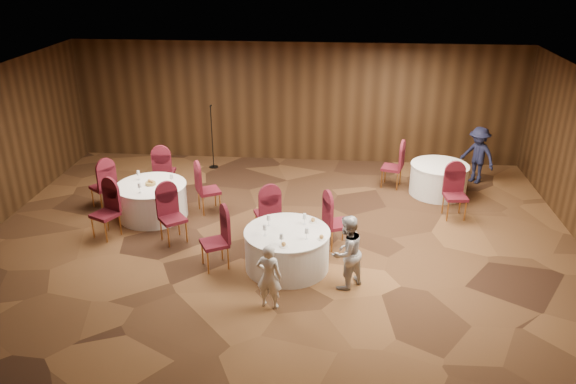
# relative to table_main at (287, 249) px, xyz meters

# --- Properties ---
(ground) EXTENTS (12.00, 12.00, 0.00)m
(ground) POSITION_rel_table_main_xyz_m (-0.27, 0.75, -0.38)
(ground) COLOR black
(ground) RESTS_ON ground
(room_shell) EXTENTS (12.00, 12.00, 12.00)m
(room_shell) POSITION_rel_table_main_xyz_m (-0.27, 0.75, 1.59)
(room_shell) COLOR silver
(room_shell) RESTS_ON ground
(table_main) EXTENTS (1.56, 1.56, 0.74)m
(table_main) POSITION_rel_table_main_xyz_m (0.00, 0.00, 0.00)
(table_main) COLOR silver
(table_main) RESTS_ON ground
(table_left) EXTENTS (1.52, 1.52, 0.74)m
(table_left) POSITION_rel_table_main_xyz_m (-3.12, 1.89, 0.00)
(table_left) COLOR silver
(table_left) RESTS_ON ground
(table_right) EXTENTS (1.35, 1.35, 0.74)m
(table_right) POSITION_rel_table_main_xyz_m (3.29, 3.67, 0.00)
(table_right) COLOR silver
(table_right) RESTS_ON ground
(chairs_main) EXTENTS (2.93, 1.99, 1.00)m
(chairs_main) POSITION_rel_table_main_xyz_m (-0.31, 0.66, 0.12)
(chairs_main) COLOR #460E13
(chairs_main) RESTS_ON ground
(chairs_left) EXTENTS (3.13, 3.13, 1.00)m
(chairs_left) POSITION_rel_table_main_xyz_m (-3.13, 1.89, 0.12)
(chairs_left) COLOR #460E13
(chairs_left) RESTS_ON ground
(chairs_right) EXTENTS (1.84, 2.23, 1.00)m
(chairs_right) POSITION_rel_table_main_xyz_m (2.83, 3.21, 0.12)
(chairs_right) COLOR #460E13
(chairs_right) RESTS_ON ground
(tabletop_main) EXTENTS (1.12, 1.12, 0.22)m
(tabletop_main) POSITION_rel_table_main_xyz_m (0.14, -0.10, 0.47)
(tabletop_main) COLOR silver
(tabletop_main) RESTS_ON table_main
(tabletop_left) EXTENTS (0.86, 0.75, 0.22)m
(tabletop_left) POSITION_rel_table_main_xyz_m (-3.12, 1.88, 0.45)
(tabletop_left) COLOR silver
(tabletop_left) RESTS_ON table_left
(tabletop_right) EXTENTS (0.08, 0.08, 0.22)m
(tabletop_right) POSITION_rel_table_main_xyz_m (3.49, 3.42, 0.52)
(tabletop_right) COLOR silver
(tabletop_right) RESTS_ON table_right
(mic_stand) EXTENTS (0.24, 0.24, 1.71)m
(mic_stand) POSITION_rel_table_main_xyz_m (-2.42, 4.93, 0.13)
(mic_stand) COLOR black
(mic_stand) RESTS_ON ground
(woman_a) EXTENTS (0.46, 0.35, 1.16)m
(woman_a) POSITION_rel_table_main_xyz_m (-0.18, -1.26, 0.20)
(woman_a) COLOR silver
(woman_a) RESTS_ON ground
(woman_b) EXTENTS (0.82, 0.83, 1.35)m
(woman_b) POSITION_rel_table_main_xyz_m (1.07, -0.54, 0.30)
(woman_b) COLOR #B2B1B6
(woman_b) RESTS_ON ground
(man_c) EXTENTS (1.03, 1.03, 1.43)m
(man_c) POSITION_rel_table_main_xyz_m (4.33, 4.49, 0.34)
(man_c) COLOR black
(man_c) RESTS_ON ground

